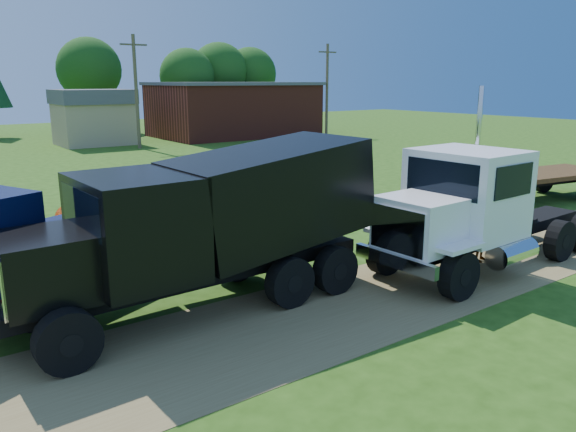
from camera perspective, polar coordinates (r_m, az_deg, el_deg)
ground at (r=15.80m, az=12.97°, el=-6.80°), size 140.00×140.00×0.00m
dirt_track at (r=15.80m, az=12.97°, el=-6.77°), size 120.00×4.20×0.01m
white_semi_tractor at (r=16.76m, az=17.82°, el=0.49°), size 8.80×3.31×5.27m
black_dump_truck at (r=13.51m, az=-7.73°, el=-0.33°), size 9.23×3.04×3.98m
navy_truck at (r=14.57m, az=-27.19°, el=-3.29°), size 7.09×4.88×3.05m
orange_pickup at (r=21.52m, az=-15.97°, el=0.34°), size 5.36×3.99×1.35m
flatbed_trailer at (r=27.70m, az=22.82°, el=3.35°), size 9.45×4.14×2.34m
spectator_a at (r=18.11m, az=19.17°, el=-1.45°), size 0.79×0.63×1.90m
spectator_b at (r=23.26m, az=5.53°, el=2.14°), size 0.99×0.90×1.64m
brick_building at (r=57.68m, az=-5.54°, el=10.77°), size 15.40×10.40×5.30m
tan_shed at (r=51.99m, az=-19.11°, el=9.54°), size 6.20×5.40×4.70m
utility_poles at (r=47.85m, az=-15.16°, el=12.28°), size 42.20×0.28×9.00m
tree_row at (r=61.22m, az=-22.95°, el=13.62°), size 52.99×13.04×10.66m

